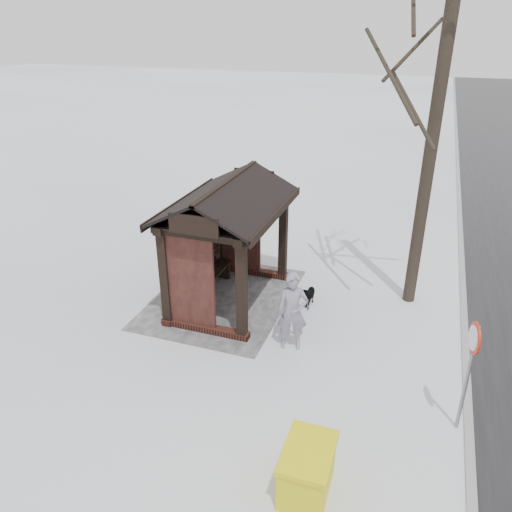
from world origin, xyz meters
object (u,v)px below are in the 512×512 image
Objects in this scene: bus_shelter at (222,218)px; pedestrian at (292,312)px; dog at (307,295)px; road_sign at (471,354)px; tree_near at (449,30)px; grit_bin at (307,470)px.

bus_shelter is 2.87m from pedestrian.
pedestrian reaches higher than dog.
bus_shelter reaches higher than dog.
pedestrian is 0.83× the size of road_sign.
tree_near is at bearing 108.99° from bus_shelter.
tree_near is 8.60m from grit_bin.
grit_bin is (5.20, 1.32, 0.12)m from dog.
grit_bin is 3.18m from road_sign.
bus_shelter reaches higher than pedestrian.
bus_shelter is 6.11m from road_sign.
grit_bin is at bearing 34.80° from bus_shelter.
pedestrian is (1.40, 2.14, -1.30)m from bus_shelter.
pedestrian is 3.64m from grit_bin.
grit_bin is at bearing -76.35° from dog.
road_sign is at bearing -42.74° from dog.
pedestrian is at bearing -86.88° from dog.
bus_shelter is at bearing -71.01° from tree_near.
bus_shelter is 2.07× the size of pedestrian.
grit_bin is (6.31, -1.02, -5.75)m from tree_near.
tree_near is 8.60× the size of grit_bin.
tree_near reaches higher than road_sign.
bus_shelter is at bearing -169.67° from dog.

